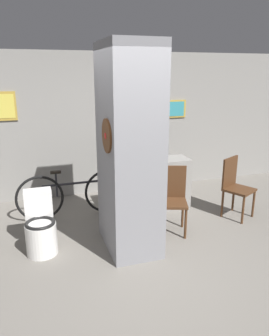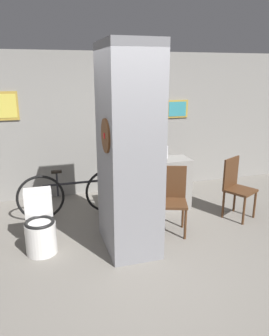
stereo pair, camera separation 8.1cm
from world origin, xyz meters
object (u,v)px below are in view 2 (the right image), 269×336
bottle_tall (166,151)px  toilet (40,227)px  chair_near_pillar (172,197)px  chair_by_doorway (236,185)px  bicycle (75,193)px

bottle_tall → toilet: bearing=-156.8°
chair_near_pillar → bottle_tall: bottle_tall is taller
chair_by_doorway → bottle_tall: 1.25m
chair_by_doorway → bicycle: size_ratio=0.53×
toilet → chair_by_doorway: size_ratio=0.81×
toilet → chair_near_pillar: bearing=0.4°
chair_near_pillar → bicycle: 1.59m
chair_by_doorway → chair_near_pillar: bearing=160.3°
toilet → bicycle: 1.10m
chair_by_doorway → bottle_tall: size_ratio=3.03×
chair_near_pillar → toilet: bearing=-160.0°
bicycle → chair_near_pillar: bearing=-36.1°
chair_near_pillar → chair_by_doorway: bearing=27.2°
chair_near_pillar → chair_by_doorway: (1.16, 0.16, 0.00)m
toilet → bicycle: (0.57, 0.94, 0.05)m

